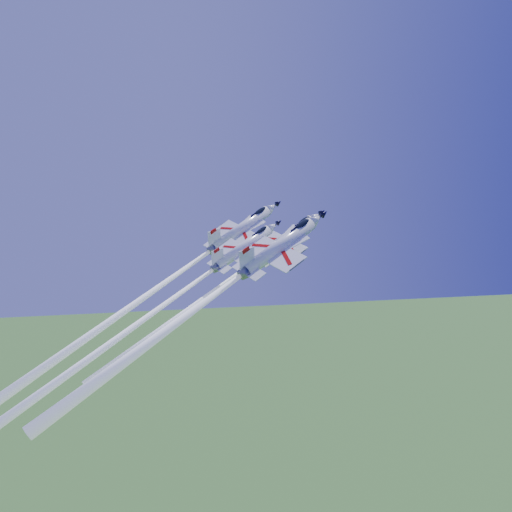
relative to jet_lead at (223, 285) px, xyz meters
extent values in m
cylinder|color=white|center=(11.18, 3.95, 6.68)|extent=(6.90, 7.11, 11.69)
cone|color=white|center=(17.13, 6.05, 10.25)|extent=(3.26, 3.14, 3.27)
cone|color=black|center=(18.51, 6.53, 11.07)|extent=(1.64, 1.58, 1.64)
cone|color=slate|center=(5.70, 2.01, 3.40)|extent=(2.85, 2.70, 2.33)
ellipsoid|color=black|center=(14.78, 5.02, 9.59)|extent=(3.27, 2.24, 2.52)
cube|color=black|center=(13.43, 4.48, 9.06)|extent=(1.11, 0.61, 0.85)
cube|color=white|center=(10.27, 3.69, 5.87)|extent=(7.63, 9.89, 4.23)
cube|color=white|center=(12.62, 5.82, 7.95)|extent=(3.30, 2.14, 1.98)
cube|color=white|center=(13.74, 3.60, 7.39)|extent=(3.30, 2.14, 1.98)
cube|color=white|center=(6.53, 2.33, 3.79)|extent=(4.05, 5.40, 2.25)
cube|color=white|center=(6.17, 1.75, 5.36)|extent=(3.19, 2.05, 3.81)
cube|color=#A80A08|center=(5.92, 1.29, 6.67)|extent=(1.29, 0.74, 1.12)
cube|color=black|center=(11.52, 4.32, 5.89)|extent=(8.67, 3.49, 5.24)
sphere|color=white|center=(5.49, 1.94, 3.27)|extent=(1.13, 1.08, 1.08)
cone|color=white|center=(-7.70, -2.71, -4.63)|extent=(14.17, 15.05, 28.71)
cylinder|color=white|center=(4.64, 9.56, 8.03)|extent=(6.94, 7.15, 11.76)
cone|color=white|center=(10.62, 11.67, 11.61)|extent=(3.28, 3.16, 3.29)
cone|color=black|center=(12.01, 12.16, 12.45)|extent=(1.65, 1.59, 1.65)
cone|color=slate|center=(-0.88, 7.61, 4.73)|extent=(2.87, 2.71, 2.34)
ellipsoid|color=black|center=(8.26, 10.64, 10.96)|extent=(3.29, 2.25, 2.54)
cube|color=black|center=(6.90, 10.10, 10.42)|extent=(1.12, 0.61, 0.86)
cube|color=white|center=(3.72, 9.31, 7.21)|extent=(7.67, 9.94, 4.26)
cube|color=white|center=(6.09, 11.44, 9.30)|extent=(3.32, 2.15, 2.00)
cube|color=white|center=(7.22, 9.21, 8.74)|extent=(3.32, 2.15, 2.00)
cube|color=white|center=(-0.04, 7.94, 5.12)|extent=(4.07, 5.43, 2.27)
cube|color=white|center=(-0.40, 7.35, 6.70)|extent=(3.21, 2.06, 3.84)
cube|color=#A80A08|center=(-0.66, 6.89, 8.01)|extent=(1.30, 0.74, 1.12)
cube|color=black|center=(4.99, 9.94, 7.24)|extent=(8.72, 3.51, 5.28)
sphere|color=white|center=(-1.09, 7.54, 4.60)|extent=(1.13, 1.09, 1.08)
cone|color=white|center=(-21.06, 0.50, -7.36)|extent=(20.20, 21.63, 42.63)
cylinder|color=white|center=(8.07, -4.83, 6.62)|extent=(7.55, 7.78, 12.79)
cone|color=white|center=(14.57, -2.54, 10.51)|extent=(3.57, 3.43, 3.58)
cone|color=black|center=(16.08, -2.01, 11.42)|extent=(1.80, 1.73, 1.80)
cone|color=slate|center=(2.07, -6.95, 3.02)|extent=(3.12, 2.95, 2.54)
ellipsoid|color=black|center=(12.00, -3.66, 9.80)|extent=(3.58, 2.44, 2.76)
cube|color=black|center=(10.52, -4.25, 9.21)|extent=(1.22, 0.66, 0.93)
cube|color=white|center=(7.07, -5.11, 5.72)|extent=(8.34, 10.81, 4.63)
cube|color=white|center=(9.64, -2.79, 8.00)|extent=(3.61, 2.34, 2.17)
cube|color=white|center=(10.87, -5.21, 7.38)|extent=(3.61, 2.34, 2.17)
cube|color=white|center=(2.98, -6.60, 3.45)|extent=(4.43, 5.90, 2.47)
cube|color=white|center=(2.58, -7.23, 5.17)|extent=(3.49, 2.24, 4.17)
cube|color=#A80A08|center=(2.31, -7.73, 6.60)|extent=(1.41, 0.81, 1.22)
cube|color=black|center=(8.44, -4.42, 5.75)|extent=(9.48, 3.82, 5.73)
sphere|color=white|center=(1.84, -7.03, 2.89)|extent=(1.23, 1.18, 1.18)
cone|color=white|center=(-12.61, -12.13, -5.77)|extent=(15.52, 16.49, 31.46)
cylinder|color=white|center=(3.20, -0.64, 6.04)|extent=(6.00, 6.18, 10.17)
cone|color=white|center=(8.37, 1.18, 9.14)|extent=(2.84, 2.73, 2.84)
cone|color=black|center=(9.57, 1.60, 9.86)|extent=(1.43, 1.38, 1.43)
cone|color=slate|center=(-1.57, -2.33, 3.18)|extent=(2.48, 2.34, 2.02)
ellipsoid|color=black|center=(6.32, 0.29, 8.57)|extent=(2.84, 1.94, 2.19)
cube|color=black|center=(5.15, -0.18, 8.10)|extent=(0.97, 0.53, 0.74)
cube|color=white|center=(2.41, -0.86, 5.33)|extent=(6.63, 8.60, 3.68)
cube|color=white|center=(4.45, 0.98, 7.14)|extent=(2.87, 1.86, 1.73)
cube|color=white|center=(5.43, -0.95, 6.65)|extent=(2.87, 1.86, 1.73)
cube|color=white|center=(-0.85, -2.05, 3.52)|extent=(3.52, 4.69, 1.96)
cube|color=white|center=(-1.16, -2.55, 4.88)|extent=(2.77, 1.78, 3.32)
cube|color=#A80A08|center=(-1.38, -2.95, 6.02)|extent=(1.12, 0.64, 0.97)
cube|color=black|center=(3.50, -0.32, 5.35)|extent=(7.54, 3.04, 4.56)
sphere|color=white|center=(-1.75, -2.39, 3.07)|extent=(0.98, 0.94, 0.94)
cone|color=white|center=(-20.67, -9.06, -8.26)|extent=(18.93, 20.30, 40.25)
camera|label=1|loc=(-12.27, -88.81, 17.69)|focal=40.00mm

